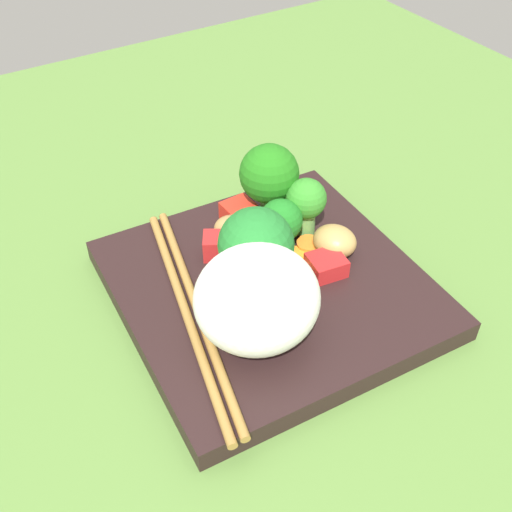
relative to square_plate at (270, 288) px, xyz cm
name	(u,v)px	position (x,y,z in cm)	size (l,w,h in cm)	color
ground_plane	(269,304)	(0.00, 0.00, -1.96)	(110.00, 110.00, 2.00)	#578038
square_plate	(270,288)	(0.00, 0.00, 0.00)	(24.28, 24.28, 1.92)	black
rice_mound	(257,299)	(-4.03, -4.44, 4.74)	(9.44, 9.18, 7.56)	white
broccoli_floret_0	(306,201)	(6.19, 3.84, 4.33)	(3.65, 3.65, 5.55)	#69A651
broccoli_floret_1	(269,175)	(4.58, 7.40, 5.65)	(5.41, 5.41, 7.52)	#64AD55
broccoli_floret_2	(255,244)	(-1.36, 0.19, 5.38)	(6.08, 6.08, 7.62)	#84B44D
broccoli_floret_3	(281,221)	(3.16, 3.27, 3.77)	(3.80, 3.80, 4.79)	#6AA355
carrot_slice_0	(252,241)	(1.15, 4.68, 1.34)	(2.01, 2.01, 0.76)	orange
carrot_slice_1	(294,259)	(3.09, 0.91, 1.16)	(3.17, 3.17, 0.40)	orange
carrot_slice_2	(267,267)	(0.57, 1.26, 1.21)	(2.49, 2.49, 0.51)	orange
carrot_slice_3	(288,278)	(1.30, -0.79, 1.17)	(2.86, 2.86, 0.42)	orange
carrot_slice_4	(284,225)	(4.91, 5.29, 1.21)	(3.01, 3.01, 0.51)	orange
carrot_slice_5	(309,245)	(5.17, 1.68, 1.29)	(2.19, 2.19, 0.67)	orange
pepper_chunk_0	(219,246)	(-2.04, 5.00, 2.00)	(2.71, 2.19, 2.09)	red
pepper_chunk_1	(238,212)	(1.92, 8.47, 1.87)	(2.82, 2.37, 1.83)	red
pepper_chunk_2	(326,265)	(4.57, -1.68, 1.77)	(2.71, 2.98, 1.63)	red
chicken_piece_0	(235,226)	(0.46, 6.60, 2.08)	(2.96, 2.38, 2.24)	#AE8048
chicken_piece_1	(334,240)	(6.65, 0.11, 2.28)	(3.88, 3.38, 2.65)	tan
chicken_piece_2	(258,218)	(2.92, 6.59, 1.94)	(2.88, 2.20, 1.97)	tan
chopstick_pair	(193,313)	(-7.35, -0.25, 1.32)	(7.27, 24.73, 0.73)	olive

